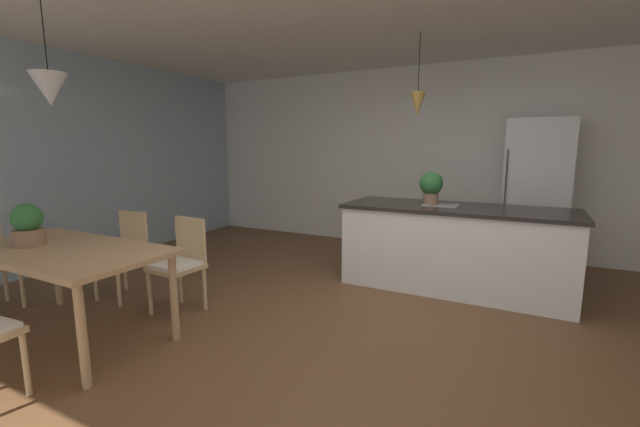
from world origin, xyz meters
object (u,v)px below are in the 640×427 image
(kitchen_island, at_px, (454,247))
(potted_plant_on_island, at_px, (431,186))
(chair_far_left, at_px, (124,251))
(refrigerator, at_px, (535,194))
(dining_table, at_px, (62,257))
(potted_plant_on_table, at_px, (28,225))
(chair_far_right, at_px, (180,262))

(kitchen_island, height_order, potted_plant_on_island, potted_plant_on_island)
(potted_plant_on_island, bearing_deg, kitchen_island, 0.00)
(chair_far_left, height_order, refrigerator, refrigerator)
(dining_table, bearing_deg, chair_far_left, 115.64)
(potted_plant_on_island, bearing_deg, dining_table, -130.84)
(chair_far_left, relative_size, potted_plant_on_island, 2.42)
(potted_plant_on_table, bearing_deg, refrigerator, 48.21)
(chair_far_left, bearing_deg, chair_far_right, -0.01)
(chair_far_left, height_order, potted_plant_on_island, potted_plant_on_island)
(chair_far_left, distance_m, refrigerator, 4.85)
(kitchen_island, distance_m, refrigerator, 1.59)
(chair_far_right, height_order, kitchen_island, kitchen_island)
(chair_far_left, relative_size, kitchen_island, 0.37)
(kitchen_island, bearing_deg, potted_plant_on_island, -180.00)
(dining_table, distance_m, chair_far_left, 0.93)
(chair_far_right, distance_m, chair_far_left, 0.79)
(chair_far_right, bearing_deg, kitchen_island, 40.02)
(dining_table, distance_m, chair_far_right, 0.93)
(dining_table, height_order, chair_far_left, chair_far_left)
(kitchen_island, height_order, refrigerator, refrigerator)
(chair_far_right, bearing_deg, potted_plant_on_island, 43.94)
(chair_far_left, xyz_separation_m, kitchen_island, (2.94, 1.81, -0.01))
(chair_far_right, bearing_deg, dining_table, -115.75)
(potted_plant_on_island, bearing_deg, chair_far_right, -136.06)
(kitchen_island, distance_m, potted_plant_on_table, 3.95)
(potted_plant_on_table, bearing_deg, chair_far_left, 95.86)
(potted_plant_on_island, bearing_deg, chair_far_left, -145.85)
(refrigerator, bearing_deg, potted_plant_on_table, -131.79)
(refrigerator, bearing_deg, chair_far_right, -132.78)
(chair_far_right, distance_m, kitchen_island, 2.81)
(chair_far_right, bearing_deg, refrigerator, 47.22)
(dining_table, height_order, potted_plant_on_island, potted_plant_on_island)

